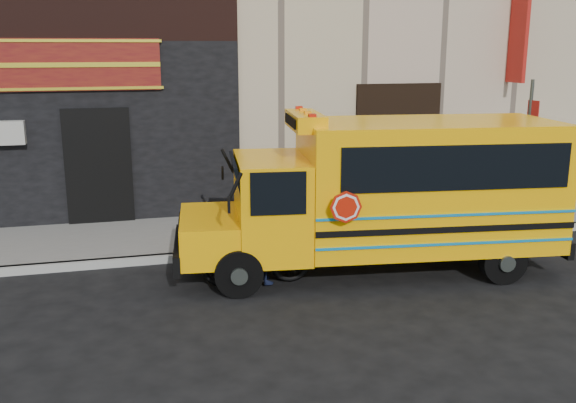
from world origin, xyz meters
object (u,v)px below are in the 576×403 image
Objects in this scene: school_bus at (391,190)px; bicycle at (257,253)px; cyclist at (265,241)px; sign_pole at (527,153)px.

bicycle is (-2.51, -0.18, -0.93)m from school_bus.
cyclist is at bearing -175.42° from school_bus.
bicycle is (-6.10, -1.38, -1.27)m from sign_pole.
school_bus is at bearing -83.83° from bicycle.
school_bus is 3.80m from sign_pole.
sign_pole is (3.59, 1.21, 0.34)m from school_bus.
sign_pole is at bearing 18.63° from school_bus.
sign_pole is 2.15× the size of cyclist.
bicycle is at bearing -167.21° from sign_pole.
cyclist is (-2.37, -0.19, -0.72)m from school_bus.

